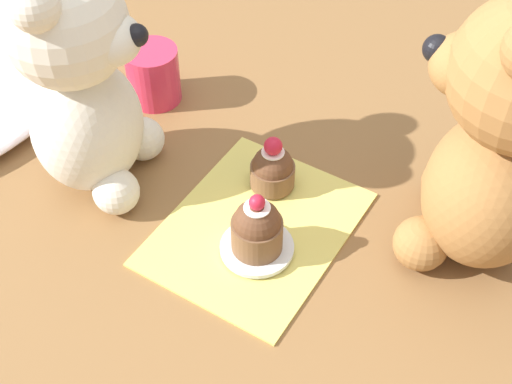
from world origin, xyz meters
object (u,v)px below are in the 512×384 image
object	(u,v)px
cupcake_near_cream_bear	(273,169)
saucer_plate	(257,247)
teddy_bear_tan	(504,137)
juice_glass	(153,75)
cupcake_near_tan_bear	(257,228)
teddy_bear_cream	(82,84)

from	to	relation	value
cupcake_near_cream_bear	saucer_plate	world-z (taller)	cupcake_near_cream_bear
teddy_bear_tan	juice_glass	bearing A→B (deg)	-97.79
cupcake_near_cream_bear	juice_glass	distance (m)	0.21
cupcake_near_cream_bear	cupcake_near_tan_bear	world-z (taller)	cupcake_near_tan_bear
teddy_bear_cream	teddy_bear_tan	xyz separation A→B (m)	(0.12, -0.38, 0.02)
teddy_bear_tan	cupcake_near_tan_bear	world-z (taller)	teddy_bear_tan
juice_glass	cupcake_near_cream_bear	bearing A→B (deg)	-105.68
cupcake_near_tan_bear	juice_glass	size ratio (longest dim) A/B	1.03
teddy_bear_cream	cupcake_near_tan_bear	xyz separation A→B (m)	(-0.00, -0.20, -0.09)
teddy_bear_tan	teddy_bear_cream	bearing A→B (deg)	-77.52
cupcake_near_tan_bear	cupcake_near_cream_bear	bearing A→B (deg)	21.32
cupcake_near_cream_bear	teddy_bear_cream	bearing A→B (deg)	115.98
teddy_bear_cream	teddy_bear_tan	size ratio (longest dim) A/B	0.89
teddy_bear_cream	cupcake_near_tan_bear	distance (m)	0.22
saucer_plate	cupcake_near_tan_bear	distance (m)	0.03
teddy_bear_tan	cupcake_near_tan_bear	distance (m)	0.24
teddy_bear_cream	juice_glass	world-z (taller)	teddy_bear_cream
saucer_plate	juice_glass	bearing A→B (deg)	58.73
cupcake_near_cream_bear	saucer_plate	size ratio (longest dim) A/B	0.88
juice_glass	cupcake_near_tan_bear	bearing A→B (deg)	-121.27
teddy_bear_tan	saucer_plate	bearing A→B (deg)	-59.93
cupcake_near_tan_bear	teddy_bear_tan	bearing A→B (deg)	-54.75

